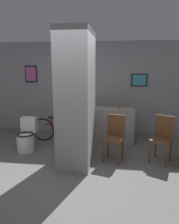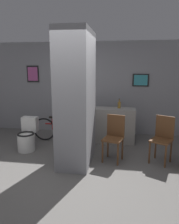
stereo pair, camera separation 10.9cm
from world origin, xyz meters
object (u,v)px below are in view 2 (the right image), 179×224
at_px(chair_near_pillar, 114,136).
at_px(bicycle, 61,129).
at_px(toilet, 27,137).
at_px(bottle_tall, 119,105).
at_px(chair_by_doorway, 162,137).

bearing_deg(chair_near_pillar, bicycle, 161.64).
xyz_separation_m(toilet, bicycle, (0.62, 0.68, 0.01)).
bearing_deg(toilet, bicycle, 47.68).
bearing_deg(bottle_tall, chair_near_pillar, -93.34).
height_order(bicycle, bottle_tall, bottle_tall).
relative_size(toilet, chair_near_pillar, 0.79).
distance_m(chair_by_doorway, bottle_tall, 1.50).
bearing_deg(chair_by_doorway, bottle_tall, 157.82).
distance_m(toilet, chair_near_pillar, 2.05).
relative_size(chair_near_pillar, bicycle, 0.62).
height_order(chair_by_doorway, bicycle, chair_by_doorway).
distance_m(bicycle, bottle_tall, 1.62).
bearing_deg(chair_near_pillar, bottle_tall, 102.20).
bearing_deg(bottle_tall, bicycle, -171.33).
bearing_deg(toilet, bottle_tall, 23.45).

